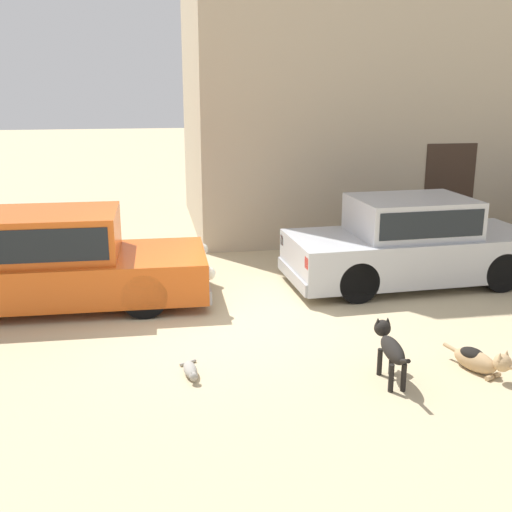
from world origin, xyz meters
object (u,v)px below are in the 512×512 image
Objects in this scene: parked_sedan_second at (411,242)px; stray_dog_tan at (390,347)px; parked_sedan_nearest at (49,260)px; stray_dog_spotted at (480,360)px; stray_cat at (191,370)px.

parked_sedan_second is 4.06× the size of stray_dog_tan.
parked_sedan_nearest reaches higher than stray_dog_spotted.
stray_dog_spotted is (-0.58, -3.42, -0.56)m from parked_sedan_second.
parked_sedan_second is 3.80m from stray_dog_tan.
stray_dog_tan is (4.17, -3.30, -0.31)m from parked_sedan_nearest.
parked_sedan_nearest is 5.17× the size of stray_dog_spotted.
stray_dog_tan is 1.67× the size of stray_cat.
stray_dog_spotted is 0.87× the size of stray_dog_tan.
parked_sedan_second is 3.51m from stray_dog_spotted.
parked_sedan_nearest is 6.27m from stray_dog_spotted.
stray_dog_spotted is 3.40m from stray_cat.
parked_sedan_nearest is 4.53× the size of stray_dog_tan.
parked_sedan_nearest reaches higher than stray_cat.
parked_sedan_second is (5.86, 0.08, 0.01)m from parked_sedan_nearest.
parked_sedan_second is 4.94m from stray_cat.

